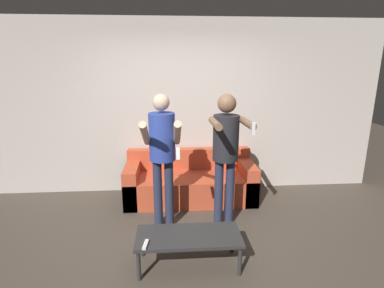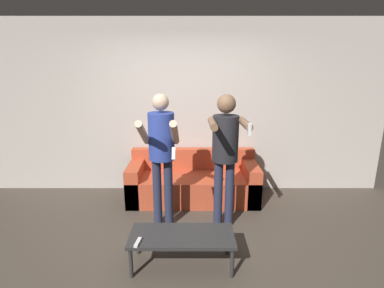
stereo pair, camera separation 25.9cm
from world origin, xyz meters
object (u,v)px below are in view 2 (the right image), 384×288
object	(u,v)px
couch	(192,183)
person_standing_left	(160,147)
remote_on_table	(137,243)
coffee_table	(181,238)
person_standing_right	(224,146)

from	to	relation	value
couch	person_standing_left	world-z (taller)	person_standing_left
person_standing_left	remote_on_table	world-z (taller)	person_standing_left
couch	coffee_table	distance (m)	1.60
person_standing_right	couch	bearing A→B (deg)	115.67
person_standing_left	coffee_table	distance (m)	1.11
coffee_table	couch	bearing A→B (deg)	85.73
couch	person_standing_left	xyz separation A→B (m)	(-0.39, -0.81, 0.80)
person_standing_left	person_standing_right	xyz separation A→B (m)	(0.77, 0.00, 0.01)
couch	person_standing_left	bearing A→B (deg)	-115.61
couch	remote_on_table	world-z (taller)	couch
person_standing_left	person_standing_right	size ratio (longest dim) A/B	1.00
couch	coffee_table	bearing A→B (deg)	-94.27
couch	person_standing_left	size ratio (longest dim) A/B	1.14
couch	person_standing_right	bearing A→B (deg)	-64.33
person_standing_right	coffee_table	distance (m)	1.20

